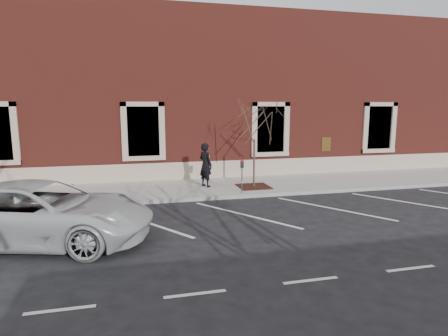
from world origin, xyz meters
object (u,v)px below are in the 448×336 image
object	(u,v)px
sapling	(255,126)
white_truck	(41,213)
man	(206,165)
parking_meter	(242,170)

from	to	relation	value
sapling	white_truck	size ratio (longest dim) A/B	0.64
sapling	white_truck	bearing A→B (deg)	-148.43
white_truck	sapling	bearing A→B (deg)	-43.04
white_truck	man	bearing A→B (deg)	-31.27
parking_meter	sapling	size ratio (longest dim) A/B	0.36
sapling	white_truck	world-z (taller)	sapling
parking_meter	white_truck	distance (m)	7.36
sapling	white_truck	distance (m)	8.75
sapling	parking_meter	bearing A→B (deg)	-129.86
parking_meter	white_truck	xyz separation A→B (m)	(-6.47, -3.50, -0.27)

